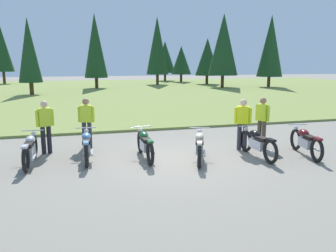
{
  "coord_description": "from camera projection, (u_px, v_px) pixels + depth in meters",
  "views": [
    {
      "loc": [
        -2.75,
        -9.15,
        2.78
      ],
      "look_at": [
        0.0,
        0.6,
        0.9
      ],
      "focal_mm": 35.83,
      "sensor_mm": 36.0,
      "label": 1
    }
  ],
  "objects": [
    {
      "name": "rider_with_back_turned",
      "position": [
        45.0,
        124.0,
        10.39
      ],
      "size": [
        0.53,
        0.32,
        1.67
      ],
      "color": "black",
      "rests_on": "ground"
    },
    {
      "name": "ground_plane",
      "position": [
        174.0,
        159.0,
        9.9
      ],
      "size": [
        140.0,
        140.0,
        0.0
      ],
      "primitive_type": "plane",
      "color": "gray"
    },
    {
      "name": "motorcycle_british_green",
      "position": [
        145.0,
        144.0,
        9.93
      ],
      "size": [
        0.62,
        2.1,
        0.88
      ],
      "color": "black",
      "rests_on": "ground"
    },
    {
      "name": "motorcycle_sky_blue",
      "position": [
        87.0,
        146.0,
        9.76
      ],
      "size": [
        0.62,
        2.1,
        0.88
      ],
      "color": "black",
      "rests_on": "ground"
    },
    {
      "name": "motorcycle_maroon",
      "position": [
        306.0,
        142.0,
        10.27
      ],
      "size": [
        0.7,
        2.07,
        0.88
      ],
      "color": "black",
      "rests_on": "ground"
    },
    {
      "name": "rider_checking_bike",
      "position": [
        262.0,
        119.0,
        11.39
      ],
      "size": [
        0.35,
        0.51,
        1.67
      ],
      "color": "#4C4233",
      "rests_on": "ground"
    },
    {
      "name": "grass_moorland",
      "position": [
        101.0,
        91.0,
        34.85
      ],
      "size": [
        80.0,
        44.0,
        0.1
      ],
      "primitive_type": "cube",
      "color": "olive",
      "rests_on": "ground"
    },
    {
      "name": "rider_in_hivis_vest",
      "position": [
        243.0,
        121.0,
        10.83
      ],
      "size": [
        0.48,
        0.38,
        1.67
      ],
      "color": "#2D2D38",
      "rests_on": "ground"
    },
    {
      "name": "motorcycle_silver",
      "position": [
        30.0,
        149.0,
        9.33
      ],
      "size": [
        0.62,
        2.1,
        0.88
      ],
      "color": "black",
      "rests_on": "ground"
    },
    {
      "name": "motorcycle_cream",
      "position": [
        200.0,
        146.0,
        9.73
      ],
      "size": [
        0.94,
        2.0,
        0.88
      ],
      "color": "black",
      "rests_on": "ground"
    },
    {
      "name": "motorcycle_black",
      "position": [
        257.0,
        143.0,
        10.08
      ],
      "size": [
        0.62,
        2.1,
        0.88
      ],
      "color": "black",
      "rests_on": "ground"
    },
    {
      "name": "rider_near_row_end",
      "position": [
        86.0,
        120.0,
        11.14
      ],
      "size": [
        0.54,
        0.3,
        1.67
      ],
      "color": "#2D2D38",
      "rests_on": "ground"
    },
    {
      "name": "forest_treeline",
      "position": [
        132.0,
        50.0,
        40.43
      ],
      "size": [
        43.14,
        24.69,
        8.73
      ],
      "color": "#47331E",
      "rests_on": "ground"
    }
  ]
}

